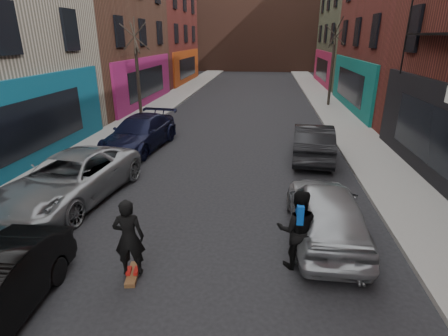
% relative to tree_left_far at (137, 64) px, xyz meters
% --- Properties ---
extents(sidewalk_left, '(2.50, 84.00, 0.13)m').
position_rel_tree_left_far_xyz_m(sidewalk_left, '(-0.05, 12.00, -3.31)').
color(sidewalk_left, gray).
rests_on(sidewalk_left, ground).
extents(sidewalk_right, '(2.50, 84.00, 0.13)m').
position_rel_tree_left_far_xyz_m(sidewalk_right, '(12.45, 12.00, -3.31)').
color(sidewalk_right, gray).
rests_on(sidewalk_right, ground).
extents(building_far, '(40.00, 10.00, 14.00)m').
position_rel_tree_left_far_xyz_m(building_far, '(6.20, 38.00, 3.62)').
color(building_far, '#47281E').
rests_on(building_far, ground).
extents(tree_left_far, '(2.00, 2.00, 6.50)m').
position_rel_tree_left_far_xyz_m(tree_left_far, '(0.00, 0.00, 0.00)').
color(tree_left_far, black).
rests_on(tree_left_far, sidewalk_left).
extents(tree_right_far, '(2.00, 2.00, 6.80)m').
position_rel_tree_left_far_xyz_m(tree_right_far, '(12.40, 6.00, 0.15)').
color(tree_right_far, black).
rests_on(tree_right_far, sidewalk_right).
extents(parked_left_far, '(3.09, 5.60, 1.48)m').
position_rel_tree_left_far_xyz_m(parked_left_far, '(1.78, -11.41, -2.64)').
color(parked_left_far, gray).
rests_on(parked_left_far, ground).
extents(parked_left_end, '(2.64, 5.32, 1.49)m').
position_rel_tree_left_far_xyz_m(parked_left_end, '(2.04, -5.83, -2.64)').
color(parked_left_end, black).
rests_on(parked_left_end, ground).
extents(parked_right_far, '(1.78, 4.40, 1.50)m').
position_rel_tree_left_far_xyz_m(parked_right_far, '(9.40, -12.72, -2.63)').
color(parked_right_far, gray).
rests_on(parked_right_far, ground).
extents(parked_right_end, '(1.95, 4.64, 1.49)m').
position_rel_tree_left_far_xyz_m(parked_right_end, '(9.81, -6.29, -2.63)').
color(parked_right_end, black).
rests_on(parked_right_end, ground).
extents(skateboard, '(0.36, 0.83, 0.10)m').
position_rel_tree_left_far_xyz_m(skateboard, '(5.04, -14.88, -3.33)').
color(skateboard, brown).
rests_on(skateboard, ground).
extents(skateboarder, '(0.70, 0.53, 1.75)m').
position_rel_tree_left_far_xyz_m(skateboarder, '(5.04, -14.88, -2.40)').
color(skateboarder, black).
rests_on(skateboarder, skateboard).
extents(pedestrian, '(0.94, 0.75, 1.86)m').
position_rel_tree_left_far_xyz_m(pedestrian, '(8.57, -14.05, -2.44)').
color(pedestrian, black).
rests_on(pedestrian, ground).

